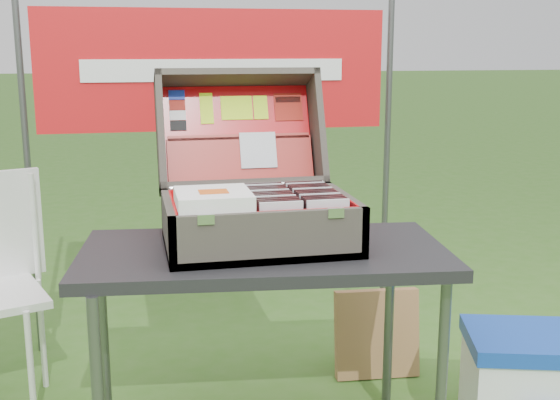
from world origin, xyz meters
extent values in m
cube|color=#2B2B2D|center=(0.02, 0.02, 0.73)|extent=(1.26, 0.73, 0.04)
cylinder|color=#59595B|center=(0.56, -0.22, 0.36)|extent=(0.04, 0.04, 0.71)
cylinder|color=#59595B|center=(-0.52, 0.26, 0.36)|extent=(0.04, 0.04, 0.71)
cylinder|color=#59595B|center=(0.56, 0.26, 0.36)|extent=(0.04, 0.04, 0.71)
cube|color=#635B4E|center=(0.01, 0.05, 0.76)|extent=(0.62, 0.44, 0.02)
cube|color=#635B4E|center=(0.01, -0.16, 0.83)|extent=(0.62, 0.02, 0.17)
cube|color=#635B4E|center=(0.01, 0.26, 0.83)|extent=(0.62, 0.02, 0.17)
cube|color=#635B4E|center=(-0.29, 0.05, 0.83)|extent=(0.02, 0.44, 0.17)
cube|color=#635B4E|center=(0.31, 0.05, 0.83)|extent=(0.02, 0.44, 0.17)
cube|color=red|center=(0.01, 0.05, 0.78)|extent=(0.57, 0.39, 0.01)
cube|color=silver|center=(-0.19, -0.17, 0.91)|extent=(0.05, 0.01, 0.03)
cube|color=silver|center=(0.21, -0.17, 0.91)|extent=(0.05, 0.01, 0.03)
cylinder|color=silver|center=(0.01, 0.27, 0.92)|extent=(0.56, 0.02, 0.02)
cube|color=#635B4E|center=(0.01, 0.50, 1.07)|extent=(0.62, 0.18, 0.42)
cube|color=#635B4E|center=(0.01, 0.51, 1.29)|extent=(0.62, 0.16, 0.08)
cube|color=#635B4E|center=(0.01, 0.35, 0.90)|extent=(0.62, 0.16, 0.08)
cube|color=#635B4E|center=(-0.29, 0.43, 1.09)|extent=(0.02, 0.31, 0.47)
cube|color=#635B4E|center=(0.31, 0.43, 1.09)|extent=(0.02, 0.31, 0.47)
cube|color=red|center=(0.01, 0.48, 1.07)|extent=(0.56, 0.15, 0.36)
cube|color=red|center=(0.01, -0.14, 0.85)|extent=(0.57, 0.01, 0.14)
cube|color=red|center=(0.01, 0.25, 0.85)|extent=(0.57, 0.01, 0.14)
cube|color=red|center=(-0.27, 0.05, 0.85)|extent=(0.01, 0.39, 0.14)
cube|color=red|center=(0.29, 0.05, 0.85)|extent=(0.01, 0.39, 0.14)
cube|color=maroon|center=(0.01, 0.43, 0.98)|extent=(0.55, 0.09, 0.18)
cube|color=maroon|center=(0.01, 0.45, 1.07)|extent=(0.54, 0.03, 0.03)
cube|color=silver|center=(0.08, 0.42, 1.02)|extent=(0.14, 0.06, 0.13)
cube|color=#1933B2|center=(-0.22, 0.53, 1.23)|extent=(0.06, 0.02, 0.04)
cube|color=#9C160A|center=(-0.22, 0.52, 1.19)|extent=(0.06, 0.02, 0.04)
cube|color=white|center=(-0.22, 0.51, 1.15)|extent=(0.06, 0.02, 0.04)
cube|color=black|center=(-0.22, 0.49, 1.11)|extent=(0.06, 0.02, 0.04)
cube|color=#C1F914|center=(-0.11, 0.51, 1.17)|extent=(0.05, 0.05, 0.11)
cube|color=#C1F914|center=(0.01, 0.51, 1.17)|extent=(0.12, 0.04, 0.09)
cube|color=#C1F914|center=(0.10, 0.51, 1.17)|extent=(0.06, 0.04, 0.09)
cube|color=#9C160A|center=(0.21, 0.51, 1.17)|extent=(0.11, 0.04, 0.10)
cube|color=black|center=(0.21, 0.53, 1.20)|extent=(0.10, 0.01, 0.02)
cube|color=silver|center=(0.05, -0.12, 0.86)|extent=(0.14, 0.01, 0.16)
cube|color=black|center=(0.05, -0.09, 0.86)|extent=(0.14, 0.01, 0.16)
cube|color=black|center=(0.05, -0.07, 0.86)|extent=(0.14, 0.01, 0.16)
cube|color=black|center=(0.05, -0.05, 0.86)|extent=(0.14, 0.01, 0.16)
cube|color=silver|center=(0.05, -0.02, 0.86)|extent=(0.14, 0.01, 0.16)
cube|color=black|center=(0.05, 0.00, 0.86)|extent=(0.14, 0.01, 0.16)
cube|color=black|center=(0.05, 0.03, 0.86)|extent=(0.14, 0.01, 0.16)
cube|color=black|center=(0.05, 0.05, 0.86)|extent=(0.14, 0.01, 0.16)
cube|color=silver|center=(0.05, 0.07, 0.86)|extent=(0.14, 0.01, 0.16)
cube|color=black|center=(0.05, 0.10, 0.86)|extent=(0.14, 0.01, 0.16)
cube|color=black|center=(0.05, 0.12, 0.86)|extent=(0.14, 0.01, 0.16)
cube|color=black|center=(0.05, 0.15, 0.86)|extent=(0.14, 0.01, 0.16)
cube|color=silver|center=(0.05, 0.17, 0.86)|extent=(0.14, 0.01, 0.16)
cube|color=black|center=(0.05, 0.20, 0.86)|extent=(0.14, 0.01, 0.16)
cube|color=silver|center=(0.20, -0.12, 0.86)|extent=(0.14, 0.01, 0.16)
cube|color=black|center=(0.20, -0.09, 0.86)|extent=(0.14, 0.01, 0.16)
cube|color=black|center=(0.20, -0.07, 0.86)|extent=(0.14, 0.01, 0.16)
cube|color=black|center=(0.20, -0.05, 0.86)|extent=(0.14, 0.01, 0.16)
cube|color=silver|center=(0.20, -0.02, 0.86)|extent=(0.14, 0.01, 0.16)
cube|color=black|center=(0.20, 0.00, 0.86)|extent=(0.14, 0.01, 0.16)
cube|color=black|center=(0.20, 0.03, 0.86)|extent=(0.14, 0.01, 0.16)
cube|color=black|center=(0.20, 0.05, 0.86)|extent=(0.14, 0.01, 0.16)
cube|color=silver|center=(0.20, 0.07, 0.86)|extent=(0.14, 0.01, 0.16)
cube|color=black|center=(0.20, 0.10, 0.86)|extent=(0.14, 0.01, 0.16)
cube|color=black|center=(0.20, 0.12, 0.86)|extent=(0.14, 0.01, 0.16)
cube|color=black|center=(0.20, 0.15, 0.86)|extent=(0.14, 0.01, 0.16)
cube|color=silver|center=(0.20, 0.17, 0.86)|extent=(0.14, 0.01, 0.16)
cube|color=black|center=(0.20, 0.20, 0.86)|extent=(0.14, 0.01, 0.16)
cube|color=white|center=(-0.15, -0.03, 0.92)|extent=(0.23, 0.23, 0.00)
cube|color=white|center=(-0.15, -0.03, 0.93)|extent=(0.23, 0.23, 0.00)
cube|color=white|center=(-0.15, -0.03, 0.93)|extent=(0.23, 0.23, 0.00)
cube|color=white|center=(-0.15, -0.03, 0.94)|extent=(0.23, 0.23, 0.00)
cube|color=white|center=(-0.15, -0.03, 0.94)|extent=(0.23, 0.23, 0.00)
cube|color=white|center=(-0.15, -0.03, 0.95)|extent=(0.23, 0.23, 0.00)
cube|color=white|center=(-0.15, -0.03, 0.95)|extent=(0.23, 0.23, 0.00)
cube|color=white|center=(-0.15, -0.03, 0.96)|extent=(0.23, 0.23, 0.00)
cube|color=white|center=(-0.15, -0.03, 0.96)|extent=(0.23, 0.23, 0.00)
cube|color=#D85919|center=(-0.15, -0.04, 0.96)|extent=(0.09, 0.07, 0.00)
cube|color=white|center=(0.98, -0.08, 0.18)|extent=(0.52, 0.44, 0.35)
cube|color=#113CA1|center=(0.98, -0.08, 0.38)|extent=(0.54, 0.47, 0.05)
cylinder|color=silver|center=(-0.79, 0.35, 0.24)|extent=(0.02, 0.02, 0.47)
cylinder|color=silver|center=(-0.79, 0.71, 0.24)|extent=(0.02, 0.02, 0.47)
cylinder|color=silver|center=(-0.79, 0.73, 0.69)|extent=(0.02, 0.02, 0.44)
cube|color=#A06F3E|center=(0.61, 0.52, 0.19)|extent=(0.37, 0.14, 0.39)
cylinder|color=#59595B|center=(-0.85, 1.10, 0.85)|extent=(0.03, 0.03, 1.70)
cylinder|color=#59595B|center=(0.85, 1.10, 0.85)|extent=(0.03, 0.03, 1.70)
cube|color=red|center=(0.00, 1.09, 1.30)|extent=(1.60, 0.02, 0.55)
cube|color=white|center=(0.00, 1.08, 1.30)|extent=(1.20, 0.00, 0.10)
camera|label=1|loc=(-0.39, -2.17, 1.40)|focal=45.00mm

